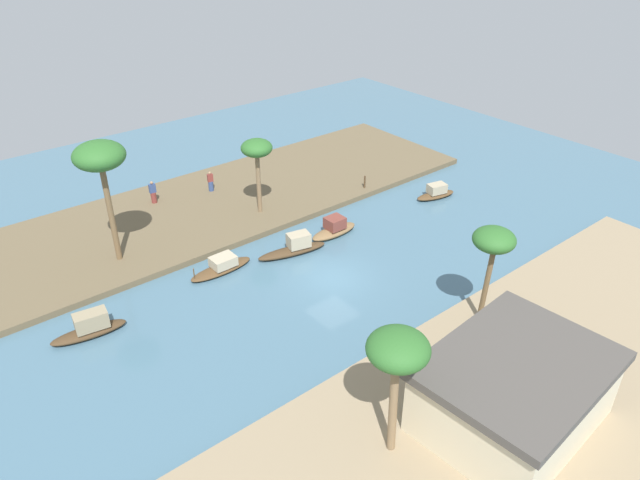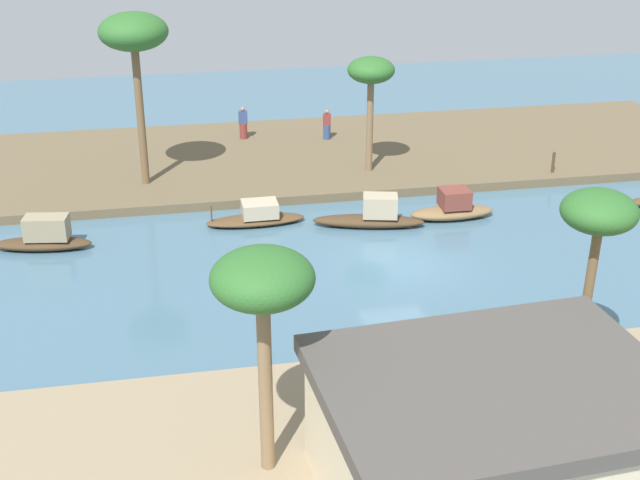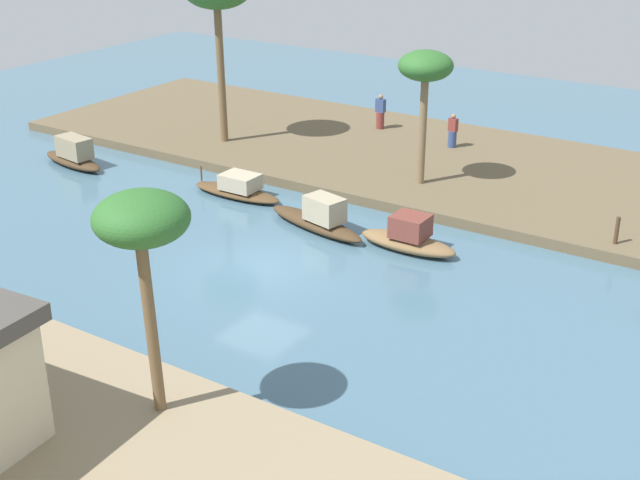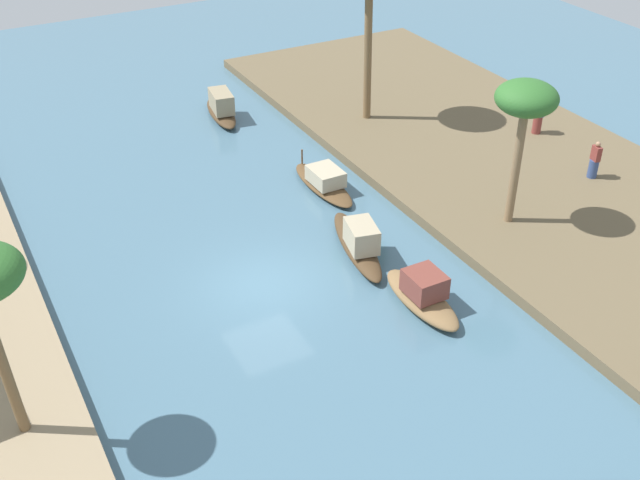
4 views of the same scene
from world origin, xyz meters
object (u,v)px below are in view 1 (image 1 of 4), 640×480
(sampan_with_red_awning, at_px, (294,247))
(palm_tree_left_far, at_px, (100,159))
(sampan_foreground, at_px, (222,266))
(person_on_near_bank, at_px, (153,193))
(palm_tree_right_tall, at_px, (494,242))
(riverside_building, at_px, (514,391))
(sampan_downstream_large, at_px, (334,229))
(palm_tree_right_short, at_px, (398,353))
(sampan_upstream_small, at_px, (90,327))
(palm_tree_left_near, at_px, (257,150))
(person_by_mooring, at_px, (211,183))
(sampan_near_left_bank, at_px, (436,193))
(mooring_post, at_px, (365,182))

(sampan_with_red_awning, xyz_separation_m, palm_tree_left_far, (9.00, -5.76, 6.49))
(sampan_foreground, xyz_separation_m, sampan_with_red_awning, (-4.58, 1.16, 0.12))
(palm_tree_left_far, bearing_deg, person_on_near_bank, -131.04)
(palm_tree_right_tall, height_order, riverside_building, palm_tree_right_tall)
(sampan_downstream_large, height_order, palm_tree_right_short, palm_tree_right_short)
(sampan_upstream_small, height_order, palm_tree_left_near, palm_tree_left_near)
(sampan_with_red_awning, distance_m, palm_tree_right_tall, 13.14)
(sampan_foreground, distance_m, sampan_upstream_small, 8.38)
(sampan_foreground, height_order, palm_tree_right_tall, palm_tree_right_tall)
(sampan_upstream_small, bearing_deg, person_by_mooring, -132.91)
(sampan_near_left_bank, bearing_deg, palm_tree_left_near, -13.70)
(sampan_foreground, relative_size, palm_tree_right_tall, 0.75)
(person_on_near_bank, distance_m, palm_tree_right_short, 26.65)
(palm_tree_left_far, distance_m, palm_tree_right_tall, 21.56)
(sampan_downstream_large, distance_m, sampan_upstream_small, 16.40)
(palm_tree_left_far, bearing_deg, mooring_post, 173.77)
(sampan_near_left_bank, height_order, palm_tree_right_short, palm_tree_right_short)
(person_on_near_bank, height_order, person_by_mooring, person_on_near_bank)
(mooring_post, height_order, palm_tree_left_near, palm_tree_left_near)
(person_by_mooring, relative_size, riverside_building, 0.19)
(palm_tree_right_tall, bearing_deg, sampan_downstream_large, -91.05)
(sampan_upstream_small, xyz_separation_m, person_on_near_bank, (-8.91, -11.28, 0.61))
(sampan_foreground, relative_size, sampan_upstream_small, 1.05)
(sampan_downstream_large, height_order, person_by_mooring, person_by_mooring)
(sampan_downstream_large, xyz_separation_m, riverside_building, (4.92, 17.14, 1.61))
(palm_tree_left_far, bearing_deg, palm_tree_right_short, 97.62)
(sampan_with_red_awning, relative_size, person_by_mooring, 3.03)
(palm_tree_right_short, bearing_deg, mooring_post, -130.47)
(sampan_upstream_small, height_order, sampan_with_red_awning, sampan_with_red_awning)
(sampan_with_red_awning, bearing_deg, palm_tree_left_far, -19.36)
(sampan_with_red_awning, xyz_separation_m, mooring_post, (-9.49, -3.74, 0.40))
(sampan_near_left_bank, bearing_deg, riverside_building, 61.75)
(sampan_foreground, distance_m, palm_tree_left_far, 9.19)
(mooring_post, bearing_deg, palm_tree_right_short, 49.53)
(mooring_post, relative_size, palm_tree_right_tall, 0.18)
(sampan_downstream_large, height_order, riverside_building, riverside_building)
(sampan_foreground, height_order, palm_tree_left_far, palm_tree_left_far)
(sampan_with_red_awning, xyz_separation_m, palm_tree_right_short, (6.26, 14.71, 4.85))
(sampan_foreground, xyz_separation_m, palm_tree_right_short, (1.68, 15.87, 4.97))
(palm_tree_right_tall, xyz_separation_m, riverside_building, (4.70, 5.03, -3.01))
(sampan_upstream_small, bearing_deg, palm_tree_left_near, -150.60)
(palm_tree_right_tall, relative_size, riverside_building, 0.66)
(sampan_upstream_small, height_order, riverside_building, riverside_building)
(sampan_with_red_awning, xyz_separation_m, palm_tree_right_tall, (-3.28, 11.86, 4.60))
(mooring_post, xyz_separation_m, riverside_building, (10.91, 20.64, 1.19))
(sampan_upstream_small, height_order, person_by_mooring, person_by_mooring)
(sampan_near_left_bank, relative_size, sampan_with_red_awning, 0.72)
(sampan_downstream_large, height_order, sampan_near_left_bank, sampan_downstream_large)
(person_by_mooring, distance_m, palm_tree_left_near, 6.47)
(sampan_foreground, height_order, sampan_near_left_bank, sampan_near_left_bank)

